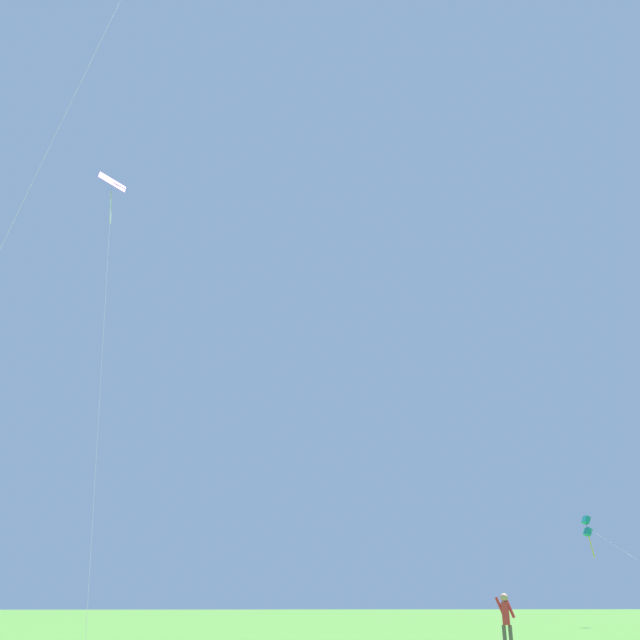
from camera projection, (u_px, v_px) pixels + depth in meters
name	position (u px, v px, depth m)	size (l,w,h in m)	color
kite_teal_box	(588.00, 527.00, 48.44)	(4.19, 9.50, 7.17)	teal
kite_purple_streamer	(111.00, 197.00, 39.73)	(4.19, 10.22, 24.93)	purple
person_far_back	(506.00, 618.00, 20.54)	(0.55, 0.27, 1.72)	#665B4C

